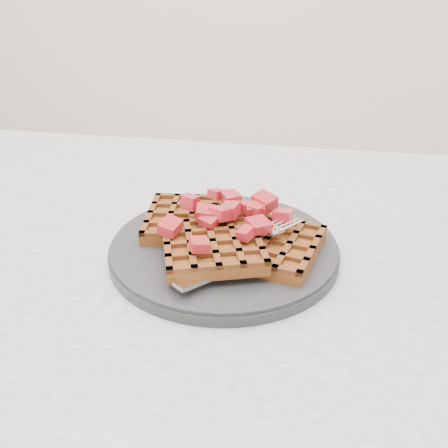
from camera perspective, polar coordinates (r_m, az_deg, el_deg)
name	(u,v)px	position (r m, az deg, el deg)	size (l,w,h in m)	color
table	(272,342)	(0.63, 5.47, -13.28)	(1.20, 0.80, 0.75)	silver
plate	(224,249)	(0.57, 0.00, -2.83)	(0.26, 0.26, 0.02)	#242427
waffles	(224,236)	(0.56, -0.05, -1.33)	(0.22, 0.20, 0.03)	brown
strawberry_pile	(224,213)	(0.55, 0.00, 1.29)	(0.15, 0.15, 0.02)	maroon
fork	(251,256)	(0.53, 3.06, -3.62)	(0.02, 0.18, 0.02)	silver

